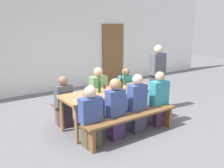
# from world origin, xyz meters

# --- Properties ---
(ground_plane) EXTENTS (24.00, 24.00, 0.00)m
(ground_plane) POSITION_xyz_m (0.00, 0.00, 0.00)
(ground_plane) COLOR slate
(back_wall) EXTENTS (14.00, 0.20, 3.20)m
(back_wall) POSITION_xyz_m (0.00, 3.46, 1.60)
(back_wall) COLOR white
(back_wall) RESTS_ON ground
(wooden_door) EXTENTS (0.90, 0.06, 2.10)m
(wooden_door) POSITION_xyz_m (2.38, 3.32, 1.05)
(wooden_door) COLOR brown
(wooden_door) RESTS_ON ground
(tasting_table) EXTENTS (2.13, 0.75, 0.75)m
(tasting_table) POSITION_xyz_m (0.00, 0.00, 0.67)
(tasting_table) COLOR #9E7247
(tasting_table) RESTS_ON ground
(bench_near) EXTENTS (2.03, 0.30, 0.45)m
(bench_near) POSITION_xyz_m (0.00, -0.67, 0.36)
(bench_near) COLOR brown
(bench_near) RESTS_ON ground
(bench_far) EXTENTS (2.03, 0.30, 0.45)m
(bench_far) POSITION_xyz_m (0.00, 0.67, 0.36)
(bench_far) COLOR brown
(bench_far) RESTS_ON ground
(wine_bottle_0) EXTENTS (0.07, 0.07, 0.32)m
(wine_bottle_0) POSITION_xyz_m (0.54, 0.27, 0.87)
(wine_bottle_0) COLOR #234C2D
(wine_bottle_0) RESTS_ON tasting_table
(wine_bottle_1) EXTENTS (0.06, 0.06, 0.32)m
(wine_bottle_1) POSITION_xyz_m (0.23, -0.01, 0.87)
(wine_bottle_1) COLOR #332814
(wine_bottle_1) RESTS_ON tasting_table
(wine_bottle_2) EXTENTS (0.06, 0.06, 0.32)m
(wine_bottle_2) POSITION_xyz_m (-0.26, 0.07, 0.87)
(wine_bottle_2) COLOR #194723
(wine_bottle_2) RESTS_ON tasting_table
(wine_glass_0) EXTENTS (0.06, 0.06, 0.18)m
(wine_glass_0) POSITION_xyz_m (0.84, 0.08, 0.88)
(wine_glass_0) COLOR silver
(wine_glass_0) RESTS_ON tasting_table
(wine_glass_1) EXTENTS (0.07, 0.07, 0.16)m
(wine_glass_1) POSITION_xyz_m (-0.16, 0.03, 0.86)
(wine_glass_1) COLOR silver
(wine_glass_1) RESTS_ON tasting_table
(wine_glass_2) EXTENTS (0.06, 0.06, 0.17)m
(wine_glass_2) POSITION_xyz_m (-0.81, -0.27, 0.86)
(wine_glass_2) COLOR silver
(wine_glass_2) RESTS_ON tasting_table
(wine_glass_3) EXTENTS (0.07, 0.07, 0.16)m
(wine_glass_3) POSITION_xyz_m (-0.90, -0.12, 0.87)
(wine_glass_3) COLOR silver
(wine_glass_3) RESTS_ON tasting_table
(seated_guest_near_0) EXTENTS (0.39, 0.24, 1.09)m
(seated_guest_near_0) POSITION_xyz_m (-0.81, -0.52, 0.52)
(seated_guest_near_0) COLOR brown
(seated_guest_near_0) RESTS_ON ground
(seated_guest_near_1) EXTENTS (0.33, 0.24, 1.15)m
(seated_guest_near_1) POSITION_xyz_m (-0.29, -0.52, 0.56)
(seated_guest_near_1) COLOR #3F295B
(seated_guest_near_1) RESTS_ON ground
(seated_guest_near_2) EXTENTS (0.36, 0.24, 1.16)m
(seated_guest_near_2) POSITION_xyz_m (0.23, -0.52, 0.56)
(seated_guest_near_2) COLOR #373850
(seated_guest_near_2) RESTS_ON ground
(seated_guest_near_3) EXTENTS (0.41, 0.24, 1.15)m
(seated_guest_near_3) POSITION_xyz_m (0.83, -0.52, 0.54)
(seated_guest_near_3) COLOR #4C2B4B
(seated_guest_near_3) RESTS_ON ground
(seated_guest_far_0) EXTENTS (0.34, 0.24, 1.07)m
(seated_guest_far_0) POSITION_xyz_m (-0.84, 0.52, 0.51)
(seated_guest_far_0) COLOR #473343
(seated_guest_far_0) RESTS_ON ground
(seated_guest_far_1) EXTENTS (0.37, 0.24, 1.17)m
(seated_guest_far_1) POSITION_xyz_m (-0.00, 0.52, 0.56)
(seated_guest_far_1) COLOR brown
(seated_guest_far_1) RESTS_ON ground
(seated_guest_far_2) EXTENTS (0.33, 0.24, 1.07)m
(seated_guest_far_2) POSITION_xyz_m (0.77, 0.52, 0.51)
(seated_guest_far_2) COLOR #2E4A66
(seated_guest_far_2) RESTS_ON ground
(standing_host) EXTENTS (0.38, 0.24, 1.61)m
(standing_host) POSITION_xyz_m (1.48, 0.18, 0.78)
(standing_host) COLOR #414049
(standing_host) RESTS_ON ground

